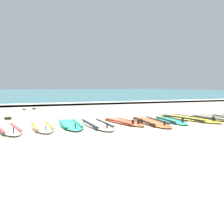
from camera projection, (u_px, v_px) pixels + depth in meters
The scene contains 15 objects.
ground_plane at pixel (138, 123), 7.50m from camera, with size 80.00×80.00×0.00m, color beige.
sea at pixel (31, 92), 41.96m from camera, with size 80.00×60.00×0.10m, color teal.
wave_foam_strip at pixel (75, 104), 14.64m from camera, with size 80.00×1.00×0.11m, color white.
surfboard_1 at pixel (8, 129), 6.24m from camera, with size 0.79×2.03×0.18m.
surfboard_2 at pixel (42, 127), 6.62m from camera, with size 0.51×2.00×0.18m.
surfboard_3 at pixel (70, 124), 7.02m from camera, with size 0.73×2.25×0.18m.
surfboard_4 at pixel (97, 124), 7.03m from camera, with size 0.68×2.33×0.18m.
surfboard_5 at pixel (123, 122), 7.51m from camera, with size 0.78×2.03×0.18m.
surfboard_6 at pixel (150, 121), 7.55m from camera, with size 0.95×2.53×0.18m.
surfboard_7 at pixel (170, 120), 7.83m from camera, with size 0.74×1.96×0.18m.
surfboard_8 at pixel (187, 118), 8.33m from camera, with size 0.97×2.66×0.18m.
surfboard_9 at pixel (212, 118), 8.34m from camera, with size 0.58×2.11×0.18m.
seaweed_clump_near_shoreline at pixel (24, 109), 11.48m from camera, with size 0.16×0.13×0.06m, color #2D381E.
seaweed_clump_mid_sand at pixel (8, 118), 8.30m from camera, with size 0.25×0.20×0.09m, color #2D381E.
seaweed_clump_by_the_boards at pixel (34, 109), 11.84m from camera, with size 0.20×0.16×0.07m, color #384723.
Camera 1 is at (-3.42, -6.64, 1.06)m, focal length 42.29 mm.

